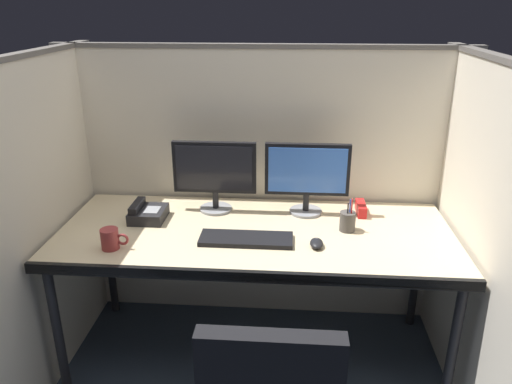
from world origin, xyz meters
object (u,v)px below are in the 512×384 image
Objects in this scene: red_stapler at (361,208)px; monitor_right at (307,174)px; coffee_mug at (111,239)px; desk at (255,241)px; monitor_left at (215,172)px; desk_phone at (147,213)px; pen_cup at (348,221)px; keyboard_main at (246,239)px; computer_mouse at (317,243)px.

monitor_right is at bearing -177.25° from red_stapler.
coffee_mug reaches higher than red_stapler.
desk is 0.42m from monitor_left.
monitor_left is at bearing 133.29° from desk.
coffee_mug is at bearing -131.00° from monitor_left.
desk is at bearing -46.71° from monitor_left.
desk_phone is (-0.56, 0.10, 0.08)m from desk.
pen_cup is at bearing 5.79° from desk.
pen_cup reaches higher than coffee_mug.
pen_cup is 0.23m from red_stapler.
keyboard_main is (-0.28, -0.35, -0.20)m from monitor_right.
coffee_mug reaches higher than computer_mouse.
pen_cup is at bearing -113.23° from red_stapler.
monitor_right is 4.48× the size of computer_mouse.
pen_cup reaches higher than keyboard_main.
coffee_mug is (-0.60, -0.12, 0.04)m from keyboard_main.
monitor_right is 0.49m from keyboard_main.
coffee_mug is at bearing -102.89° from desk_phone.
pen_cup is 1.35× the size of coffee_mug.
desk_phone is (-1.09, -0.16, 0.01)m from red_stapler.
computer_mouse is at bearing 5.31° from coffee_mug.
coffee_mug is at bearing -152.14° from monitor_right.
pen_cup reaches higher than red_stapler.
monitor_right is 0.32m from pen_cup.
monitor_left is 0.45m from keyboard_main.
monitor_left is 0.64m from coffee_mug.
computer_mouse is 0.76× the size of coffee_mug.
monitor_right is at bearing 96.28° from computer_mouse.
keyboard_main is at bearing 10.96° from coffee_mug.
monitor_left is at bearing 119.27° from keyboard_main.
desk is at bearing -154.35° from red_stapler.
coffee_mug is (-1.07, -0.27, -0.00)m from pen_cup.
monitor_right reaches higher than computer_mouse.
monitor_left reaches higher than coffee_mug.
red_stapler is at bearing 1.12° from monitor_left.
monitor_right is 1.00× the size of keyboard_main.
keyboard_main is at bearing -60.73° from monitor_left.
desk_phone is (-0.80, -0.14, -0.18)m from monitor_right.
monitor_right is 0.34m from red_stapler.
monitor_left is at bearing 49.00° from coffee_mug.
computer_mouse reaches higher than desk.
coffee_mug is at bearing -174.69° from computer_mouse.
computer_mouse is 0.64× the size of red_stapler.
desk is at bearing 72.52° from keyboard_main.
coffee_mug reaches higher than desk_phone.
monitor_right reaches higher than red_stapler.
computer_mouse is (0.32, -0.03, 0.01)m from keyboard_main.
keyboard_main reaches higher than desk.
coffee_mug is 0.33m from desk_phone.
desk is 19.79× the size of computer_mouse.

